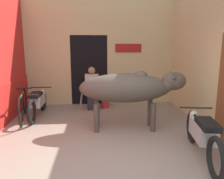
{
  "coord_description": "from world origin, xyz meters",
  "views": [
    {
      "loc": [
        -0.22,
        -2.92,
        1.83
      ],
      "look_at": [
        0.18,
        1.81,
        0.9
      ],
      "focal_mm": 35.0,
      "sensor_mm": 36.0,
      "label": 1
    }
  ],
  "objects_px": {
    "motorcycle_near": "(203,134)",
    "shopkeeper_seated": "(92,87)",
    "motorcycle_far": "(38,102)",
    "bicycle": "(23,105)",
    "cow": "(130,88)",
    "plastic_stool": "(105,100)"
  },
  "relations": [
    {
      "from": "motorcycle_near",
      "to": "shopkeeper_seated",
      "type": "relative_size",
      "value": 1.47
    },
    {
      "from": "motorcycle_far",
      "to": "bicycle",
      "type": "xyz_separation_m",
      "value": [
        -0.31,
        -0.2,
        -0.03
      ]
    },
    {
      "from": "cow",
      "to": "bicycle",
      "type": "distance_m",
      "value": 2.78
    },
    {
      "from": "cow",
      "to": "bicycle",
      "type": "relative_size",
      "value": 1.34
    },
    {
      "from": "motorcycle_near",
      "to": "bicycle",
      "type": "height_order",
      "value": "bicycle"
    },
    {
      "from": "bicycle",
      "to": "plastic_stool",
      "type": "xyz_separation_m",
      "value": [
        2.13,
        0.93,
        -0.14
      ]
    },
    {
      "from": "cow",
      "to": "bicycle",
      "type": "height_order",
      "value": "cow"
    },
    {
      "from": "cow",
      "to": "motorcycle_far",
      "type": "xyz_separation_m",
      "value": [
        -2.27,
        1.05,
        -0.53
      ]
    },
    {
      "from": "shopkeeper_seated",
      "to": "plastic_stool",
      "type": "relative_size",
      "value": 2.82
    },
    {
      "from": "plastic_stool",
      "to": "motorcycle_near",
      "type": "bearing_deg",
      "value": -65.5
    },
    {
      "from": "motorcycle_near",
      "to": "motorcycle_far",
      "type": "height_order",
      "value": "motorcycle_near"
    },
    {
      "from": "motorcycle_near",
      "to": "shopkeeper_seated",
      "type": "distance_m",
      "value": 3.62
    },
    {
      "from": "motorcycle_near",
      "to": "motorcycle_far",
      "type": "distance_m",
      "value": 4.09
    },
    {
      "from": "bicycle",
      "to": "shopkeeper_seated",
      "type": "distance_m",
      "value": 1.96
    },
    {
      "from": "bicycle",
      "to": "cow",
      "type": "bearing_deg",
      "value": -18.27
    },
    {
      "from": "motorcycle_far",
      "to": "shopkeeper_seated",
      "type": "bearing_deg",
      "value": 24.7
    },
    {
      "from": "motorcycle_far",
      "to": "plastic_stool",
      "type": "relative_size",
      "value": 4.0
    },
    {
      "from": "motorcycle_near",
      "to": "bicycle",
      "type": "bearing_deg",
      "value": 147.84
    },
    {
      "from": "cow",
      "to": "motorcycle_far",
      "type": "relative_size",
      "value": 1.34
    },
    {
      "from": "plastic_stool",
      "to": "shopkeeper_seated",
      "type": "bearing_deg",
      "value": -170.35
    },
    {
      "from": "motorcycle_far",
      "to": "bicycle",
      "type": "relative_size",
      "value": 1.0
    },
    {
      "from": "motorcycle_far",
      "to": "cow",
      "type": "bearing_deg",
      "value": -24.95
    }
  ]
}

